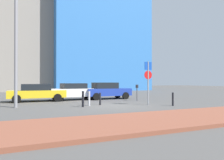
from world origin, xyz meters
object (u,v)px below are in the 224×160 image
Objects in this scene: parked_car_blue at (107,90)px; parking_meter at (137,90)px; parked_car_yellow at (37,92)px; parking_sign_post at (148,78)px; traffic_bollard_far at (83,99)px; traffic_bollard_near at (173,99)px; parked_car_white at (74,91)px; traffic_bollard_edge at (89,99)px; street_lamp at (16,32)px; traffic_bollard_mid at (100,99)px.

parked_car_blue reaches higher than parking_meter.
parking_sign_post is at bearing -40.60° from parked_car_yellow.
traffic_bollard_near is at bearing -17.21° from traffic_bollard_far.
parked_car_white is 7.30m from parking_sign_post.
parking_sign_post is at bearing -16.99° from traffic_bollard_edge.
parked_car_blue is (6.20, -0.03, 0.05)m from parked_car_yellow.
street_lamp reaches higher than parking_meter.
traffic_bollard_mid is at bearing -156.66° from parking_meter.
traffic_bollard_mid is (-4.32, 2.40, -0.02)m from traffic_bollard_near.
parking_sign_post is (0.70, -5.89, 1.11)m from parked_car_blue.
parking_sign_post reaches higher than parking_meter.
parked_car_white is at bearing 146.51° from parking_meter.
traffic_bollard_edge is at bearing 163.01° from parking_sign_post.
traffic_bollard_edge is (2.99, -4.72, -0.26)m from parked_car_yellow.
parked_car_yellow is 1.50× the size of parking_sign_post.
parked_car_yellow is at bearing 114.91° from traffic_bollard_far.
traffic_bollard_edge reaches higher than traffic_bollard_near.
traffic_bollard_near is at bearing -40.66° from parked_car_yellow.
traffic_bollard_mid is (0.74, -4.80, -0.35)m from parked_car_white.
parked_car_yellow is 4.46× the size of traffic_bollard_far.
parked_car_white is at bearing 88.92° from traffic_bollard_edge.
traffic_bollard_mid is 1.54m from traffic_bollard_far.
traffic_bollard_near is 0.92× the size of traffic_bollard_edge.
parked_car_white is at bearing 98.82° from traffic_bollard_mid.
parking_meter reaches higher than traffic_bollard_mid.
parked_car_yellow reaches higher than traffic_bollard_mid.
parked_car_blue is at bearing -4.22° from parked_car_white.
parked_car_blue is at bearing 62.56° from traffic_bollard_mid.
parking_meter is at bearing 23.58° from traffic_bollard_far.
traffic_bollard_edge is at bearing -57.62° from parked_car_yellow.
parked_car_white is 5.06× the size of traffic_bollard_mid.
traffic_bollard_far is 0.76m from traffic_bollard_edge.
traffic_bollard_far is at bearing -156.42° from parking_meter.
parking_sign_post is at bearing -8.75° from traffic_bollard_far.
traffic_bollard_far reaches higher than traffic_bollard_edge.
parked_car_yellow is 4.65× the size of traffic_bollard_edge.
parked_car_white reaches higher than traffic_bollard_edge.
traffic_bollard_mid is (-3.07, 1.32, -1.48)m from parking_sign_post.
parked_car_white is 1.43× the size of parking_sign_post.
street_lamp is 9.13× the size of traffic_bollard_near.
parking_meter is 5.84m from traffic_bollard_far.
street_lamp is (-8.43, 2.08, 2.83)m from parking_sign_post.
traffic_bollard_near is (5.06, -7.20, -0.33)m from parked_car_white.
traffic_bollard_near is (8.15, -7.00, -0.30)m from parked_car_yellow.
street_lamp reaches higher than traffic_bollard_edge.
parked_car_white is 4.94m from traffic_bollard_edge.
parked_car_blue is at bearing 54.02° from traffic_bollard_far.
street_lamp is at bearing 168.95° from traffic_bollard_edge.
street_lamp is (-4.61, -4.04, 3.96)m from parked_car_white.
parked_car_yellow is 3.09m from parked_car_white.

